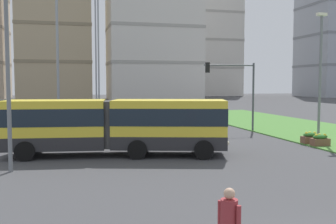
% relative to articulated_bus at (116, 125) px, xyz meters
% --- Properties ---
extents(articulated_bus, '(12.00, 4.87, 3.00)m').
position_rel_articulated_bus_xyz_m(articulated_bus, '(0.00, 0.00, 0.00)').
color(articulated_bus, yellow).
rests_on(articulated_bus, ground).
extents(car_navy_sedan, '(4.43, 2.08, 1.58)m').
position_rel_articulated_bus_xyz_m(car_navy_sedan, '(-2.53, 11.09, -0.90)').
color(car_navy_sedan, '#19234C').
rests_on(car_navy_sedan, ground).
extents(pedestrian_crossing, '(0.36, 0.52, 1.74)m').
position_rel_articulated_bus_xyz_m(pedestrian_crossing, '(0.74, -13.59, -0.65)').
color(pedestrian_crossing, '#4C4238').
rests_on(pedestrian_crossing, ground).
extents(flower_planter_4, '(1.10, 0.56, 0.74)m').
position_rel_articulated_bus_xyz_m(flower_planter_4, '(12.45, -0.17, -1.23)').
color(flower_planter_4, brown).
rests_on(flower_planter_4, grass_median).
extents(flower_planter_5, '(1.10, 0.56, 0.74)m').
position_rel_articulated_bus_xyz_m(flower_planter_5, '(12.45, 0.84, -1.23)').
color(flower_planter_5, brown).
rests_on(flower_planter_5, grass_median).
extents(traffic_light_near_left, '(3.22, 0.28, 6.01)m').
position_rel_articulated_bus_xyz_m(traffic_light_near_left, '(-2.98, -16.87, 2.44)').
color(traffic_light_near_left, '#474C51').
rests_on(traffic_light_near_left, ground).
extents(traffic_light_far_right, '(4.32, 0.28, 5.53)m').
position_rel_articulated_bus_xyz_m(traffic_light_far_right, '(10.56, 8.13, 2.22)').
color(traffic_light_far_right, '#474C51').
rests_on(traffic_light_far_right, ground).
extents(streetlight_left, '(0.70, 0.28, 9.13)m').
position_rel_articulated_bus_xyz_m(streetlight_left, '(-4.99, -2.77, 3.36)').
color(streetlight_left, slate).
rests_on(streetlight_left, ground).
extents(streetlight_median, '(0.70, 0.28, 8.68)m').
position_rel_articulated_bus_xyz_m(streetlight_median, '(14.35, 2.69, 3.13)').
color(streetlight_median, slate).
rests_on(streetlight_median, ground).
extents(apartment_tower_westcentre, '(17.00, 15.85, 42.42)m').
position_rel_articulated_bus_xyz_m(apartment_tower_westcentre, '(-5.68, 78.42, 19.58)').
color(apartment_tower_westcentre, tan).
rests_on(apartment_tower_westcentre, ground).
extents(apartment_tower_eastcentre, '(21.66, 14.75, 42.15)m').
position_rel_articulated_bus_xyz_m(apartment_tower_eastcentre, '(39.22, 98.16, 19.44)').
color(apartment_tower_eastcentre, silver).
rests_on(apartment_tower_eastcentre, ground).
extents(apartment_tower_east, '(14.45, 17.13, 52.20)m').
position_rel_articulated_bus_xyz_m(apartment_tower_east, '(72.39, 79.94, 24.47)').
color(apartment_tower_east, '#9EA3AD').
rests_on(apartment_tower_east, ground).
extents(transmission_pylon, '(9.00, 6.24, 29.67)m').
position_rel_articulated_bus_xyz_m(transmission_pylon, '(-1.09, 41.94, 14.60)').
color(transmission_pylon, gray).
rests_on(transmission_pylon, ground).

